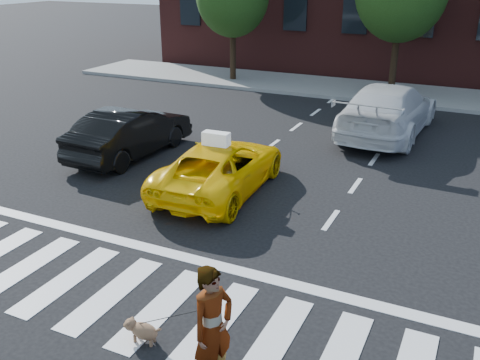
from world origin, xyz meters
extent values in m
plane|color=black|center=(0.00, 0.00, 0.00)|extent=(120.00, 120.00, 0.00)
cube|color=silver|center=(0.00, 0.00, 0.01)|extent=(13.00, 2.40, 0.01)
cube|color=silver|center=(0.00, 1.60, 0.01)|extent=(12.00, 0.30, 0.01)
cube|color=slate|center=(0.00, 17.50, 0.07)|extent=(30.00, 4.00, 0.15)
cylinder|color=black|center=(-7.00, 17.00, 1.62)|extent=(0.28, 0.28, 3.25)
cylinder|color=black|center=(0.50, 17.00, 1.77)|extent=(0.28, 0.28, 3.55)
imported|color=#FFC805|center=(-1.40, 4.87, 0.63)|extent=(2.28, 4.59, 1.25)
imported|color=black|center=(-5.00, 6.08, 0.72)|extent=(1.68, 4.40, 1.43)
imported|color=silver|center=(1.40, 11.46, 0.85)|extent=(2.65, 5.96, 1.70)
imported|color=#999999|center=(1.58, -1.10, 0.89)|extent=(0.62, 0.76, 1.79)
ellipsoid|color=olive|center=(0.25, -0.81, 0.20)|extent=(0.48, 0.29, 0.25)
sphere|color=olive|center=(0.03, -0.84, 0.27)|extent=(0.21, 0.21, 0.19)
sphere|color=olive|center=(-0.05, -0.85, 0.23)|extent=(0.10, 0.10, 0.09)
cylinder|color=olive|center=(0.47, -0.79, 0.27)|extent=(0.14, 0.06, 0.11)
sphere|color=olive|center=(0.02, -0.78, 0.32)|extent=(0.07, 0.07, 0.07)
sphere|color=olive|center=(0.03, -0.90, 0.32)|extent=(0.07, 0.07, 0.07)
cylinder|color=olive|center=(0.12, -0.88, 0.06)|extent=(0.05, 0.05, 0.12)
cylinder|color=olive|center=(0.11, -0.77, 0.06)|extent=(0.05, 0.05, 0.12)
cylinder|color=olive|center=(0.39, -0.85, 0.06)|extent=(0.05, 0.05, 0.12)
cylinder|color=olive|center=(0.37, -0.74, 0.06)|extent=(0.05, 0.05, 0.12)
cube|color=white|center=(-1.40, 4.67, 1.41)|extent=(0.66, 0.31, 0.32)
camera|label=1|loc=(4.35, -6.11, 5.28)|focal=40.00mm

